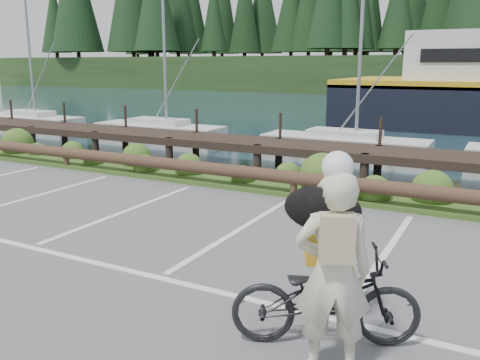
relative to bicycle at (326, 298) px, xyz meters
name	(u,v)px	position (x,y,z in m)	size (l,w,h in m)	color
ground	(176,268)	(-2.58, 0.94, -0.52)	(72.00, 72.00, 0.00)	#535355
vegetation_strip	(304,188)	(-2.58, 6.24, -0.47)	(34.00, 1.60, 0.10)	#3D5B21
log_rail	(293,197)	(-2.58, 5.54, -0.52)	(32.00, 0.30, 0.60)	#443021
bicycle	(326,298)	(0.00, 0.00, 0.00)	(0.70, 2.00, 1.05)	black
cyclist	(333,273)	(0.19, -0.42, 0.48)	(0.73, 0.48, 2.01)	beige
dog	(322,209)	(-0.27, 0.58, 0.79)	(0.92, 0.45, 0.53)	black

